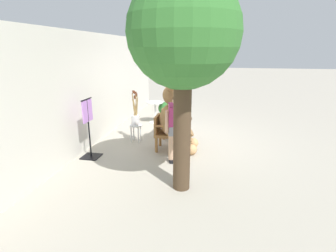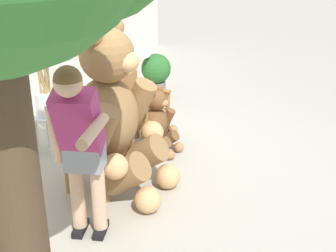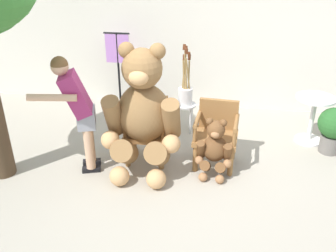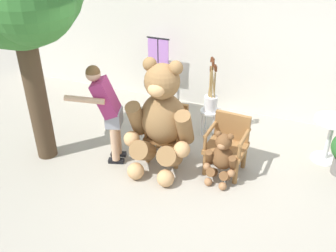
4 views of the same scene
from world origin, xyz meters
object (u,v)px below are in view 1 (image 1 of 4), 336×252
(teddy_bear_small, at_px, (181,125))
(brush_bucket, at_px, (135,117))
(teddy_bear_large, at_px, (175,118))
(white_stool, at_px, (136,129))
(potted_plant, at_px, (165,110))
(round_side_table, at_px, (155,110))
(person_visitor, at_px, (176,123))
(patio_tree, at_px, (187,37))
(wooden_chair_right, at_px, (171,121))
(wooden_chair_left, at_px, (164,131))
(clothing_display_stand, at_px, (89,127))

(teddy_bear_small, xyz_separation_m, brush_bucket, (-0.51, 1.15, 0.29))
(teddy_bear_large, distance_m, white_stool, 1.30)
(teddy_bear_small, distance_m, potted_plant, 1.81)
(round_side_table, bearing_deg, person_visitor, -158.43)
(patio_tree, bearing_deg, wooden_chair_right, 15.63)
(round_side_table, height_order, patio_tree, patio_tree)
(patio_tree, bearing_deg, potted_plant, 16.48)
(teddy_bear_large, bearing_deg, potted_plant, 17.27)
(person_visitor, bearing_deg, teddy_bear_large, 11.06)
(patio_tree, relative_size, potted_plant, 5.20)
(person_visitor, xyz_separation_m, brush_bucket, (1.20, 1.29, -0.24))
(wooden_chair_left, relative_size, teddy_bear_large, 0.51)
(wooden_chair_left, relative_size, brush_bucket, 0.92)
(teddy_bear_large, bearing_deg, brush_bucket, 69.75)
(teddy_bear_large, height_order, patio_tree, patio_tree)
(brush_bucket, distance_m, round_side_table, 1.91)
(wooden_chair_left, height_order, wooden_chair_right, same)
(person_visitor, relative_size, potted_plant, 2.28)
(teddy_bear_large, distance_m, teddy_bear_small, 1.02)
(person_visitor, xyz_separation_m, clothing_display_stand, (-0.03, 1.98, -0.20))
(round_side_table, distance_m, patio_tree, 4.81)
(round_side_table, bearing_deg, patio_tree, -159.08)
(teddy_bear_large, xyz_separation_m, patio_tree, (-1.72, -0.47, 1.76))
(white_stool, xyz_separation_m, brush_bucket, (0.00, -0.00, 0.32))
(teddy_bear_small, bearing_deg, clothing_display_stand, 133.52)
(wooden_chair_left, distance_m, teddy_bear_small, 0.97)
(white_stool, distance_m, round_side_table, 1.90)
(clothing_display_stand, bearing_deg, potted_plant, -17.05)
(brush_bucket, height_order, patio_tree, patio_tree)
(white_stool, xyz_separation_m, patio_tree, (-2.13, -1.61, 2.22))
(wooden_chair_right, distance_m, patio_tree, 3.47)
(person_visitor, distance_m, patio_tree, 1.93)
(teddy_bear_large, bearing_deg, wooden_chair_left, 90.71)
(teddy_bear_small, xyz_separation_m, round_side_table, (1.39, 1.08, 0.07))
(white_stool, bearing_deg, brush_bucket, -69.09)
(white_stool, xyz_separation_m, clothing_display_stand, (-1.24, 0.69, 0.36))
(wooden_chair_right, xyz_separation_m, white_stool, (-0.51, 0.86, -0.11))
(teddy_bear_large, height_order, brush_bucket, teddy_bear_large)
(white_stool, height_order, clothing_display_stand, clothing_display_stand)
(person_visitor, relative_size, brush_bucket, 1.67)
(clothing_display_stand, bearing_deg, teddy_bear_small, -46.48)
(wooden_chair_left, distance_m, wooden_chair_right, 0.94)
(patio_tree, bearing_deg, teddy_bear_small, 9.83)
(teddy_bear_large, bearing_deg, wooden_chair_right, 16.26)
(teddy_bear_large, distance_m, patio_tree, 2.50)
(teddy_bear_large, height_order, person_visitor, teddy_bear_large)
(wooden_chair_left, xyz_separation_m, patio_tree, (-1.71, -0.74, 2.12))
(round_side_table, distance_m, potted_plant, 0.37)
(person_visitor, bearing_deg, potted_plant, 15.84)
(white_stool, relative_size, brush_bucket, 0.49)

